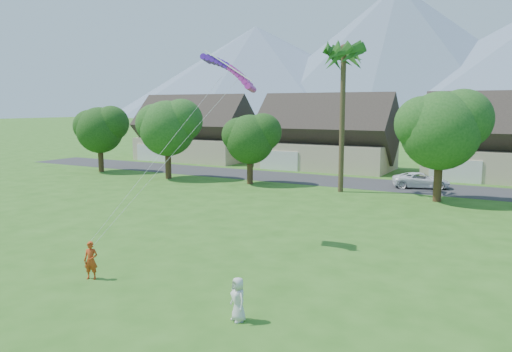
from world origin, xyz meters
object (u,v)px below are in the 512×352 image
Objects in this scene: parked_car at (421,180)px; parafoil_kite at (231,69)px; watcher at (238,299)px; kite_flyer at (91,260)px.

parafoil_kite reaches higher than parked_car.
parked_car is at bearing 71.73° from parafoil_kite.
watcher is 13.26m from parafoil_kite.
kite_flyer is 32.38m from parked_car.
kite_flyer is at bearing 148.53° from parked_car.
parafoil_kite is (-5.55, 8.53, 8.50)m from watcher.
kite_flyer is at bearing -110.19° from parafoil_kite.
parafoil_kite is at bearing 153.19° from watcher.
parked_car is (-0.16, 32.03, -0.08)m from watcher.
parafoil_kite is (-5.39, -23.50, 8.59)m from parked_car.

